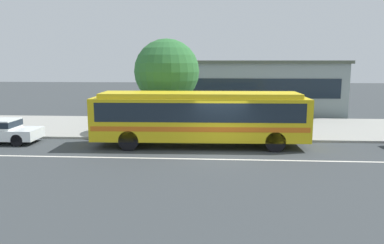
% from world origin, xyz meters
% --- Properties ---
extents(ground_plane, '(120.00, 120.00, 0.00)m').
position_xyz_m(ground_plane, '(0.00, 0.00, 0.00)').
color(ground_plane, '#363B3E').
extents(sidewalk_slab, '(60.00, 8.00, 0.12)m').
position_xyz_m(sidewalk_slab, '(0.00, 7.13, 0.06)').
color(sidewalk_slab, '#96968F').
rests_on(sidewalk_slab, ground_plane).
extents(lane_stripe_center, '(56.00, 0.16, 0.01)m').
position_xyz_m(lane_stripe_center, '(0.00, -0.80, 0.00)').
color(lane_stripe_center, silver).
rests_on(lane_stripe_center, ground_plane).
extents(transit_bus, '(10.93, 2.72, 2.79)m').
position_xyz_m(transit_bus, '(-1.08, 1.78, 1.63)').
color(transit_bus, gold).
rests_on(transit_bus, ground_plane).
extents(pedestrian_waiting_near_sign, '(0.46, 0.46, 1.73)m').
position_xyz_m(pedestrian_waiting_near_sign, '(2.30, 3.92, 1.14)').
color(pedestrian_waiting_near_sign, '#6E6757').
rests_on(pedestrian_waiting_near_sign, sidewalk_slab).
extents(bus_stop_sign, '(0.08, 0.44, 2.36)m').
position_xyz_m(bus_stop_sign, '(2.67, 3.67, 1.64)').
color(bus_stop_sign, gray).
rests_on(bus_stop_sign, sidewalk_slab).
extents(street_tree_near_stop, '(3.94, 3.94, 5.59)m').
position_xyz_m(street_tree_near_stop, '(-3.27, 5.53, 3.74)').
color(street_tree_near_stop, brown).
rests_on(street_tree_near_stop, sidewalk_slab).
extents(station_building, '(16.45, 6.63, 4.41)m').
position_xyz_m(station_building, '(1.78, 14.95, 2.22)').
color(station_building, gray).
rests_on(station_building, ground_plane).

